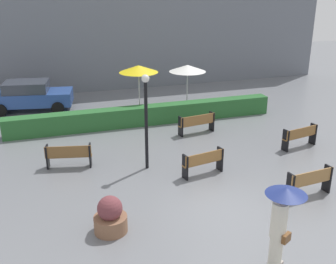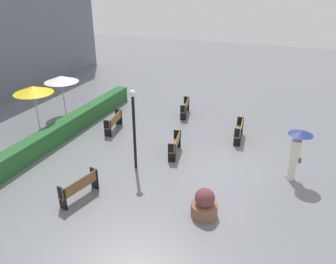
{
  "view_description": "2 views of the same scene",
  "coord_description": "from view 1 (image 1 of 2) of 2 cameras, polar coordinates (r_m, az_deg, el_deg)",
  "views": [
    {
      "loc": [
        -4.99,
        -9.48,
        6.46
      ],
      "look_at": [
        -0.78,
        3.47,
        1.39
      ],
      "focal_mm": 43.27,
      "sensor_mm": 36.0,
      "label": 1
    },
    {
      "loc": [
        -12.6,
        -2.14,
        7.46
      ],
      "look_at": [
        0.42,
        2.92,
        0.97
      ],
      "focal_mm": 35.66,
      "sensor_mm": 36.0,
      "label": 2
    }
  ],
  "objects": [
    {
      "name": "bench_back_row",
      "position": [
        18.21,
        4.11,
        1.33
      ],
      "size": [
        1.77,
        0.63,
        0.89
      ],
      "color": "olive",
      "rests_on": "ground"
    },
    {
      "name": "building_facade",
      "position": [
        26.07,
        -7.14,
        15.19
      ],
      "size": [
        28.0,
        1.2,
        8.3
      ],
      "primitive_type": "cube",
      "color": "slate",
      "rests_on": "ground"
    },
    {
      "name": "parked_car",
      "position": [
        22.67,
        -18.83,
        4.91
      ],
      "size": [
        4.44,
        2.56,
        1.57
      ],
      "color": "#28478C",
      "rests_on": "ground"
    },
    {
      "name": "bench_mid_center",
      "position": [
        14.33,
        5.03,
        -4.13
      ],
      "size": [
        1.6,
        0.61,
        0.89
      ],
      "color": "olive",
      "rests_on": "ground"
    },
    {
      "name": "patio_umbrella_white",
      "position": [
        21.61,
        2.77,
        8.95
      ],
      "size": [
        1.94,
        1.94,
        2.35
      ],
      "color": "silver",
      "rests_on": "ground"
    },
    {
      "name": "bench_far_left",
      "position": [
        15.28,
        -13.82,
        -3.11
      ],
      "size": [
        1.69,
        0.7,
        0.88
      ],
      "color": "brown",
      "rests_on": "ground"
    },
    {
      "name": "planter_pot",
      "position": [
        11.36,
        -8.13,
        -11.74
      ],
      "size": [
        0.92,
        0.92,
        1.07
      ],
      "color": "brown",
      "rests_on": "ground"
    },
    {
      "name": "lamp_post",
      "position": [
        14.23,
        -3.12,
        2.88
      ],
      "size": [
        0.28,
        0.28,
        3.5
      ],
      "color": "black",
      "rests_on": "ground"
    },
    {
      "name": "bench_far_right",
      "position": [
        17.46,
        18.15,
        -0.46
      ],
      "size": [
        1.7,
        0.64,
        0.9
      ],
      "color": "olive",
      "rests_on": "ground"
    },
    {
      "name": "ground_plane",
      "position": [
        12.52,
        8.5,
        -10.91
      ],
      "size": [
        60.0,
        60.0,
        0.0
      ],
      "primitive_type": "plane",
      "color": "slate"
    },
    {
      "name": "bench_near_right",
      "position": [
        13.64,
        19.39,
        -6.53
      ],
      "size": [
        1.64,
        0.48,
        0.92
      ],
      "color": "#9E7242",
      "rests_on": "ground"
    },
    {
      "name": "pedestrian_with_umbrella",
      "position": [
        9.86,
        15.64,
        -11.5
      ],
      "size": [
        0.94,
        0.94,
        2.15
      ],
      "color": "silver",
      "rests_on": "ground"
    },
    {
      "name": "patio_umbrella_yellow",
      "position": [
        20.31,
        -4.16,
        8.85
      ],
      "size": [
        1.94,
        1.94,
        2.59
      ],
      "color": "silver",
      "rests_on": "ground"
    },
    {
      "name": "hedge_strip",
      "position": [
        19.44,
        -3.23,
        2.38
      ],
      "size": [
        12.9,
        0.7,
        0.9
      ],
      "primitive_type": "cube",
      "color": "#28602D",
      "rests_on": "ground"
    }
  ]
}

